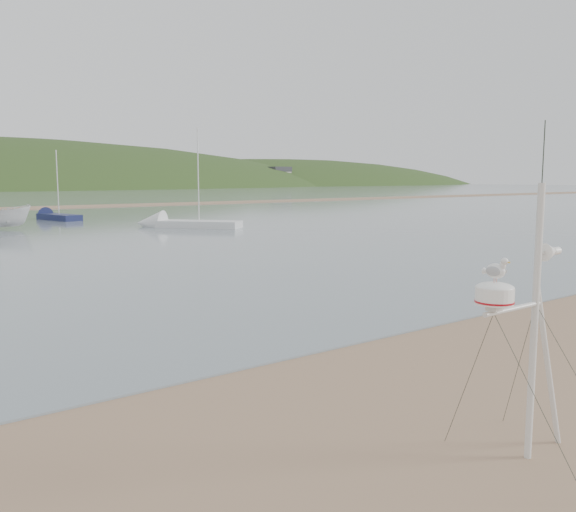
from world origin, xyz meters
TOP-DOWN VIEW (x-y plane):
  - mast_rig at (4.27, -1.34)m, footprint 1.92×2.05m
  - sailboat_white_near at (17.28, 35.08)m, footprint 6.56×7.32m
  - sailboat_blue_far at (12.76, 49.22)m, footprint 2.89×6.62m

SIDE VIEW (x-z plane):
  - sailboat_white_near at x=17.28m, z-range -3.62..4.22m
  - sailboat_blue_far at x=12.76m, z-range -2.91..3.51m
  - mast_rig at x=4.27m, z-range -1.12..3.21m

